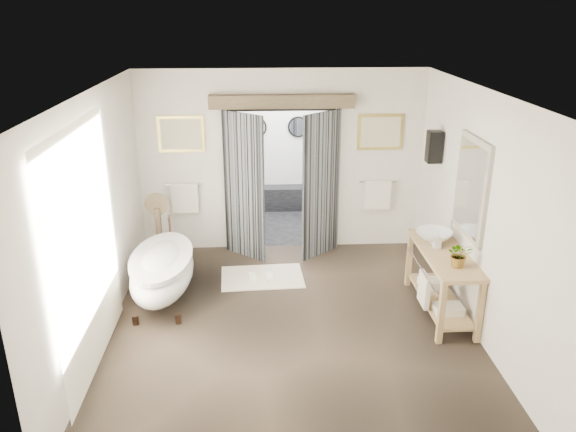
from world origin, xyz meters
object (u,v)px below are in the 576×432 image
object	(u,v)px
rug	(262,277)
basin	(434,237)
vanity	(441,277)
clawfoot_tub	(163,270)

from	to	relation	value
rug	basin	world-z (taller)	basin
vanity	basin	world-z (taller)	basin
basin	rug	bearing A→B (deg)	178.05
vanity	basin	distance (m)	0.53
basin	clawfoot_tub	bearing A→B (deg)	-166.18
vanity	rug	xyz separation A→B (m)	(-2.29, 1.09, -0.50)
clawfoot_tub	rug	xyz separation A→B (m)	(1.34, 0.57, -0.43)
rug	basin	size ratio (longest dim) A/B	2.49
clawfoot_tub	basin	distance (m)	3.64
rug	basin	xyz separation A→B (m)	(2.26, -0.78, 0.93)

